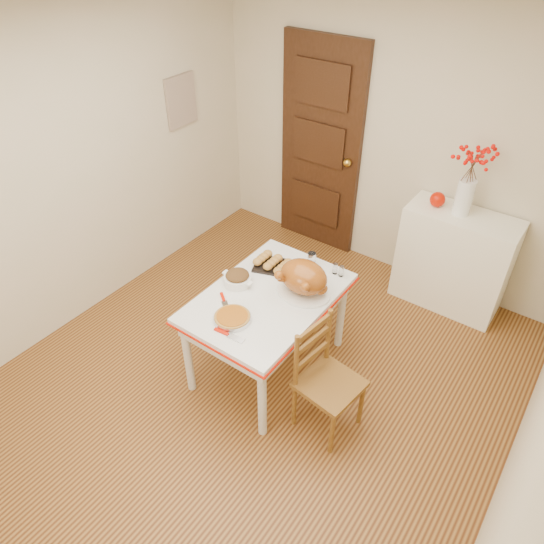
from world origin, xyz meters
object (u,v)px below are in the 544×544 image
Objects in this scene: kitchen_table at (268,332)px; sideboard at (453,260)px; chair_oak at (330,382)px; pumpkin_pie at (232,317)px; turkey_platter at (304,278)px.

sideboard is at bearing 62.00° from kitchen_table.
chair_oak is 0.78m from pumpkin_pie.
kitchen_table is at bearing -115.90° from turkey_platter.
sideboard is 3.63× the size of pumpkin_pie.
pumpkin_pie is at bearing -97.21° from kitchen_table.
sideboard reaches higher than kitchen_table.
kitchen_table is at bearing -118.00° from sideboard.
sideboard is at bearing 1.73° from chair_oak.
pumpkin_pie is at bearing 109.52° from chair_oak.
sideboard is 1.60m from turkey_platter.
kitchen_table is 1.40× the size of chair_oak.
pumpkin_pie is at bearing -92.78° from turkey_platter.
sideboard is 0.75× the size of kitchen_table.
kitchen_table is (-0.84, -1.58, -0.09)m from sideboard.
pumpkin_pie is (-0.70, -0.15, 0.32)m from chair_oak.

